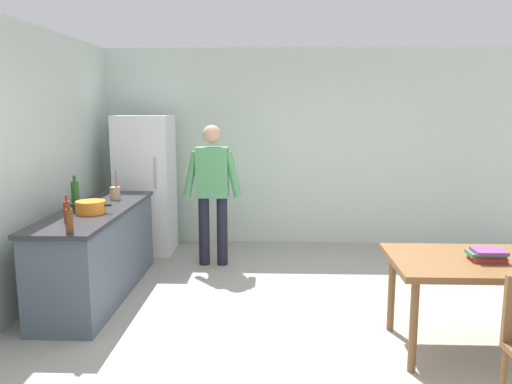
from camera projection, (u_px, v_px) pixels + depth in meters
ground_plane at (298, 331)px, 4.39m from camera, size 14.00×14.00×0.00m
wall_back at (290, 147)px, 7.12m from camera, size 6.40×0.12×2.70m
wall_left at (2, 171)px, 4.46m from camera, size 0.12×5.60×2.70m
kitchen_counter at (98, 252)px, 5.17m from camera, size 0.64×2.20×0.90m
refrigerator at (146, 185)px, 6.67m from camera, size 0.70×0.67×1.80m
person at (212, 186)px, 6.08m from camera, size 0.70×0.22×1.70m
dining_table at (482, 269)px, 3.93m from camera, size 1.40×0.90×0.75m
cooking_pot at (91, 207)px, 4.87m from camera, size 0.40×0.28×0.12m
utensil_jar at (115, 192)px, 5.60m from camera, size 0.11×0.11×0.32m
bottle_beer_brown at (69, 220)px, 4.09m from camera, size 0.06×0.06×0.26m
bottle_sauce_red at (67, 211)px, 4.51m from camera, size 0.06×0.06×0.24m
bottle_wine_green at (75, 195)px, 5.03m from camera, size 0.08×0.08×0.34m
book_stack at (487, 255)px, 3.87m from camera, size 0.26×0.21×0.09m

